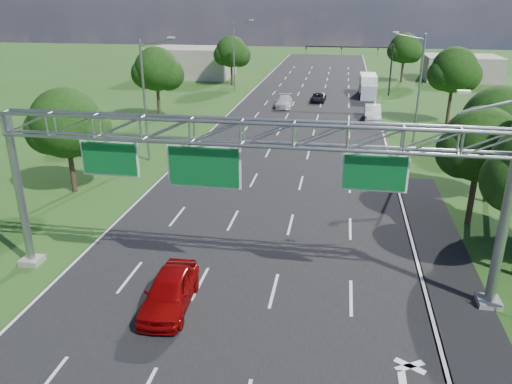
% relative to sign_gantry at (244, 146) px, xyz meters
% --- Properties ---
extents(ground, '(220.00, 220.00, 0.00)m').
position_rel_sign_gantry_xyz_m(ground, '(-0.33, 18.00, -6.89)').
color(ground, '#2B4E17').
rests_on(ground, ground).
extents(road, '(18.00, 180.00, 0.02)m').
position_rel_sign_gantry_xyz_m(road, '(-0.33, 18.00, -6.89)').
color(road, black).
rests_on(road, ground).
extents(road_flare, '(3.00, 30.00, 0.02)m').
position_rel_sign_gantry_xyz_m(road_flare, '(9.87, 2.00, -6.89)').
color(road_flare, black).
rests_on(road_flare, ground).
extents(sign_gantry, '(23.50, 1.00, 9.56)m').
position_rel_sign_gantry_xyz_m(sign_gantry, '(0.00, 0.00, 0.00)').
color(sign_gantry, gray).
rests_on(sign_gantry, ground).
extents(traffic_signal, '(12.21, 0.24, 7.00)m').
position_rel_sign_gantry_xyz_m(traffic_signal, '(7.15, 53.00, -1.72)').
color(traffic_signal, black).
rests_on(traffic_signal, ground).
extents(streetlight_l_near, '(2.97, 0.22, 10.16)m').
position_rel_sign_gantry_xyz_m(streetlight_l_near, '(-11.63, 18.00, -1.31)').
color(streetlight_l_near, gray).
rests_on(streetlight_l_near, ground).
extents(streetlight_l_far, '(2.97, 0.22, 10.16)m').
position_rel_sign_gantry_xyz_m(streetlight_l_far, '(-11.63, 53.00, -1.31)').
color(streetlight_l_far, gray).
rests_on(streetlight_l_far, ground).
extents(streetlight_r_mid, '(2.97, 0.22, 10.16)m').
position_rel_sign_gantry_xyz_m(streetlight_r_mid, '(10.97, 28.00, -1.31)').
color(streetlight_r_mid, gray).
rests_on(streetlight_r_mid, ground).
extents(tree_verge_la, '(5.76, 4.80, 7.40)m').
position_rel_sign_gantry_xyz_m(tree_verge_la, '(-14.25, 10.04, -2.13)').
color(tree_verge_la, '#2D2116').
rests_on(tree_verge_la, ground).
extents(tree_verge_lb, '(5.76, 4.80, 8.06)m').
position_rel_sign_gantry_xyz_m(tree_verge_lb, '(-16.25, 33.04, -1.48)').
color(tree_verge_lb, '#2D2116').
rests_on(tree_verge_lb, ground).
extents(tree_verge_lc, '(5.76, 4.80, 7.62)m').
position_rel_sign_gantry_xyz_m(tree_verge_lc, '(-13.25, 58.04, -1.92)').
color(tree_verge_lc, '#2D2116').
rests_on(tree_verge_lc, ground).
extents(tree_verge_rd, '(5.76, 4.80, 8.28)m').
position_rel_sign_gantry_xyz_m(tree_verge_rd, '(15.75, 36.04, -1.26)').
color(tree_verge_rd, '#2D2116').
rests_on(tree_verge_rd, ground).
extents(tree_verge_re, '(5.76, 4.80, 7.84)m').
position_rel_sign_gantry_xyz_m(tree_verge_re, '(13.75, 66.04, -1.70)').
color(tree_verge_re, '#2D2116').
rests_on(tree_verge_re, ground).
extents(building_left, '(14.00, 10.00, 5.00)m').
position_rel_sign_gantry_xyz_m(building_left, '(-22.33, 66.00, -4.39)').
color(building_left, gray).
rests_on(building_left, ground).
extents(building_right, '(12.00, 9.00, 4.00)m').
position_rel_sign_gantry_xyz_m(building_right, '(23.67, 70.00, -4.89)').
color(building_right, gray).
rests_on(building_right, ground).
extents(red_coupe, '(2.20, 4.89, 1.63)m').
position_rel_sign_gantry_xyz_m(red_coupe, '(-2.91, -2.56, -6.08)').
color(red_coupe, '#930607').
rests_on(red_coupe, ground).
extents(car_queue_a, '(2.15, 4.91, 1.40)m').
position_rel_sign_gantry_xyz_m(car_queue_a, '(-3.11, 42.31, -6.19)').
color(car_queue_a, silver).
rests_on(car_queue_a, ground).
extents(car_queue_b, '(2.08, 4.09, 1.11)m').
position_rel_sign_gantry_xyz_m(car_queue_b, '(1.01, 46.56, -6.34)').
color(car_queue_b, black).
rests_on(car_queue_b, ground).
extents(car_queue_d, '(1.80, 5.03, 1.65)m').
position_rel_sign_gantry_xyz_m(car_queue_d, '(7.67, 37.02, -6.07)').
color(car_queue_d, silver).
rests_on(car_queue_d, ground).
extents(box_truck, '(2.34, 7.65, 2.89)m').
position_rel_sign_gantry_xyz_m(box_truck, '(7.67, 52.14, -5.50)').
color(box_truck, white).
rests_on(box_truck, ground).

